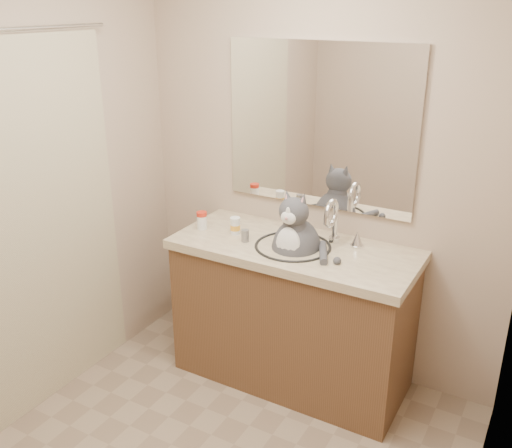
{
  "coord_description": "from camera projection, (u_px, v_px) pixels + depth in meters",
  "views": [
    {
      "loc": [
        1.21,
        -1.61,
        2.1
      ],
      "look_at": [
        -0.06,
        0.65,
        1.07
      ],
      "focal_mm": 40.0,
      "sensor_mm": 36.0,
      "label": 1
    }
  ],
  "objects": [
    {
      "name": "shower_curtain",
      "position": [
        27.0,
        231.0,
        2.81
      ],
      "size": [
        0.02,
        1.3,
        1.93
      ],
      "color": "#C2B892",
      "rests_on": "ground"
    },
    {
      "name": "room",
      "position": [
        187.0,
        250.0,
        2.19
      ],
      "size": [
        2.22,
        2.52,
        2.42
      ],
      "color": "gray",
      "rests_on": "ground"
    },
    {
      "name": "mirror",
      "position": [
        319.0,
        127.0,
        3.09
      ],
      "size": [
        1.1,
        0.02,
        0.9
      ],
      "primitive_type": "cube",
      "color": "white",
      "rests_on": "room"
    },
    {
      "name": "vanity",
      "position": [
        293.0,
        311.0,
        3.24
      ],
      "size": [
        1.34,
        0.59,
        1.12
      ],
      "color": "brown",
      "rests_on": "ground"
    },
    {
      "name": "pill_bottle_redcap",
      "position": [
        202.0,
        220.0,
        3.3
      ],
      "size": [
        0.07,
        0.07,
        0.1
      ],
      "rotation": [
        0.0,
        0.0,
        -0.25
      ],
      "color": "white",
      "rests_on": "vanity"
    },
    {
      "name": "grey_canister",
      "position": [
        245.0,
        236.0,
        3.13
      ],
      "size": [
        0.05,
        0.05,
        0.07
      ],
      "rotation": [
        0.0,
        0.0,
        0.27
      ],
      "color": "gray",
      "rests_on": "vanity"
    },
    {
      "name": "pill_bottle_orange",
      "position": [
        235.0,
        226.0,
        3.23
      ],
      "size": [
        0.06,
        0.06,
        0.1
      ],
      "rotation": [
        0.0,
        0.0,
        0.07
      ],
      "color": "white",
      "rests_on": "vanity"
    },
    {
      "name": "cat",
      "position": [
        296.0,
        246.0,
        3.06
      ],
      "size": [
        0.37,
        0.3,
        0.53
      ],
      "rotation": [
        0.0,
        0.0,
        -0.01
      ],
      "color": "#4D4D52",
      "rests_on": "vanity"
    }
  ]
}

